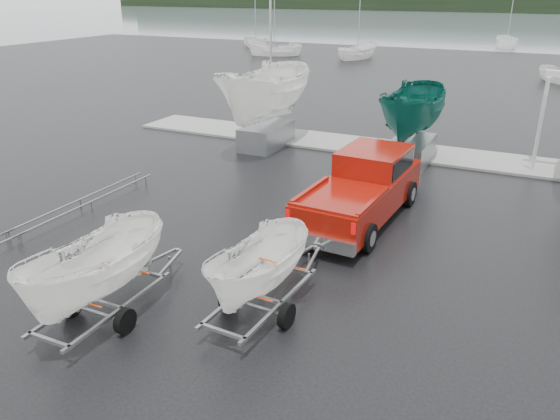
% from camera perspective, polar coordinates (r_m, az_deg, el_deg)
% --- Properties ---
extents(ground_plane, '(120.00, 120.00, 0.00)m').
position_cam_1_polar(ground_plane, '(14.80, 3.49, -7.09)').
color(ground_plane, black).
rests_on(ground_plane, ground).
extents(lake, '(300.00, 300.00, 0.00)m').
position_cam_1_polar(lake, '(112.31, 24.30, 16.81)').
color(lake, slate).
rests_on(lake, ground).
extents(dock, '(30.00, 3.00, 0.12)m').
position_cam_1_polar(dock, '(26.43, 14.38, 5.82)').
color(dock, gray).
rests_on(dock, ground).
extents(treeline, '(300.00, 8.00, 6.00)m').
position_cam_1_polar(treeline, '(182.09, 25.67, 19.00)').
color(treeline, black).
rests_on(treeline, ground).
extents(pickup_truck, '(2.69, 6.65, 2.18)m').
position_cam_1_polar(pickup_truck, '(18.39, 8.84, 2.62)').
color(pickup_truck, maroon).
rests_on(pickup_truck, ground).
extents(trailer_hitched, '(1.81, 3.66, 4.30)m').
position_cam_1_polar(trailer_hitched, '(12.19, -2.14, -1.47)').
color(trailer_hitched, gray).
rests_on(trailer_hitched, ground).
extents(trailer_parked, '(1.79, 3.61, 4.83)m').
position_cam_1_polar(trailer_parked, '(12.53, -19.21, -0.68)').
color(trailer_parked, gray).
rests_on(trailer_parked, ground).
extents(keelboat_0, '(2.80, 3.20, 10.98)m').
position_cam_1_polar(keelboat_0, '(25.97, -1.49, 16.16)').
color(keelboat_0, gray).
rests_on(keelboat_0, ground).
extents(keelboat_1, '(2.32, 3.20, 7.27)m').
position_cam_1_polar(keelboat_1, '(23.95, 14.12, 13.08)').
color(keelboat_1, gray).
rests_on(keelboat_1, ground).
extents(mast_rack_0, '(0.56, 6.50, 0.06)m').
position_cam_1_polar(mast_rack_0, '(20.15, -19.68, 0.93)').
color(mast_rack_0, gray).
rests_on(mast_rack_0, ground).
extents(moored_boat_0, '(3.07, 3.03, 11.08)m').
position_cam_1_polar(moored_boat_0, '(63.63, -0.57, 15.83)').
color(moored_boat_0, white).
rests_on(moored_boat_0, ground).
extents(moored_boat_1, '(3.03, 3.08, 11.34)m').
position_cam_1_polar(moored_boat_1, '(61.57, 8.07, 15.40)').
color(moored_boat_1, white).
rests_on(moored_boat_1, ground).
extents(moored_boat_4, '(3.00, 3.00, 10.80)m').
position_cam_1_polar(moored_boat_4, '(72.38, -2.54, 16.60)').
color(moored_boat_4, white).
rests_on(moored_boat_4, ground).
extents(moored_boat_5, '(2.87, 2.92, 11.21)m').
position_cam_1_polar(moored_boat_5, '(77.29, 22.55, 15.37)').
color(moored_boat_5, white).
rests_on(moored_boat_5, ground).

